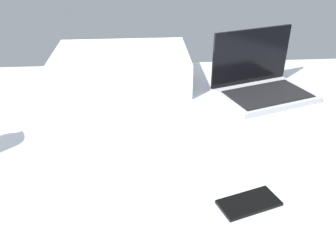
% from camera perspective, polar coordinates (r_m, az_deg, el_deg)
% --- Properties ---
extents(bed_mattress, '(1.80, 1.40, 0.18)m').
position_cam_1_polar(bed_mattress, '(1.09, -1.10, -7.09)').
color(bed_mattress, '#B7BCC6').
rests_on(bed_mattress, ground).
extents(laptop, '(0.39, 0.32, 0.23)m').
position_cam_1_polar(laptop, '(1.38, 14.66, 6.54)').
color(laptop, '#B7BABC').
rests_on(laptop, bed_mattress).
extents(cell_phone, '(0.15, 0.11, 0.01)m').
position_cam_1_polar(cell_phone, '(0.86, 12.80, -11.90)').
color(cell_phone, black).
rests_on(cell_phone, bed_mattress).
extents(pillow, '(0.52, 0.36, 0.13)m').
position_cam_1_polar(pillow, '(1.44, -7.42, 9.26)').
color(pillow, white).
rests_on(pillow, bed_mattress).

